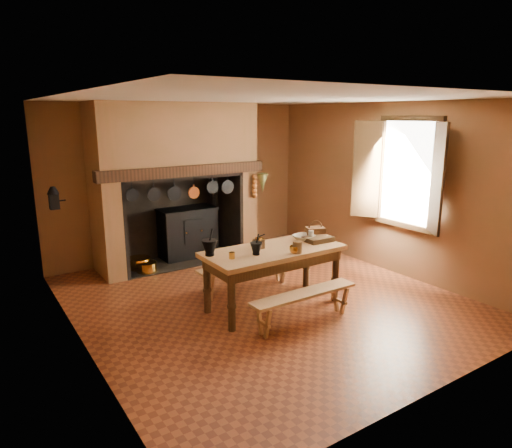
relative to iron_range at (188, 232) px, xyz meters
The scene contains 28 objects.
floor 2.50m from the iron_range, 89.02° to the right, with size 5.50×5.50×0.00m, color brown.
ceiling 3.37m from the iron_range, 89.02° to the right, with size 5.50×5.50×0.00m, color silver.
back_wall 0.97m from the iron_range, 82.10° to the left, with size 5.00×0.02×2.80m, color brown.
wall_left 3.59m from the iron_range, 135.12° to the right, with size 0.02×5.50×2.80m, color brown.
wall_right 3.65m from the iron_range, 43.91° to the right, with size 0.02×5.50×2.80m, color brown.
wall_front 5.28m from the iron_range, 89.54° to the right, with size 5.00×0.02×2.80m, color brown.
chimney_breast 1.36m from the iron_range, 151.95° to the right, with size 2.95×0.96×2.80m.
iron_range is the anchor object (origin of this frame).
hearth_pans 1.10m from the iron_range, 167.25° to the right, with size 0.51×0.62×0.20m.
hanging_pans 1.12m from the iron_range, 115.02° to the right, with size 1.92×0.29×0.27m.
onion_string 1.49m from the iron_range, 32.25° to the right, with size 0.12×0.10×0.46m, color #9D4A1D, non-canonical shape.
herb_bunch 1.65m from the iron_range, 28.28° to the right, with size 0.20×0.20×0.35m, color brown.
window 3.91m from the iron_range, 49.98° to the right, with size 0.39×1.75×1.76m.
wall_coffee_mill 2.74m from the iron_range, 159.32° to the right, with size 0.23×0.16×0.31m.
work_table 2.71m from the iron_range, 89.86° to the right, with size 1.92×0.85×0.83m.
bench_front 3.37m from the iron_range, 89.89° to the right, with size 1.52×0.27×0.43m.
bench_back 2.01m from the iron_range, 89.81° to the right, with size 1.56×0.27×0.44m.
mortar_large 2.68m from the iron_range, 108.87° to the right, with size 0.20×0.20×0.35m.
mortar_small 2.85m from the iron_range, 96.88° to the right, with size 0.16×0.16×0.28m.
coffee_grinder 2.62m from the iron_range, 93.35° to the right, with size 0.16×0.12×0.19m.
brass_mug_a 2.88m from the iron_range, 103.89° to the right, with size 0.07×0.07×0.08m, color #C68A2D.
brass_mug_b 2.50m from the iron_range, 91.05° to the right, with size 0.09×0.09×0.10m, color #C68A2D.
mixing_bowl 2.69m from the iron_range, 76.39° to the right, with size 0.30×0.30×0.07m, color #BFB593.
stoneware_crock 3.07m from the iron_range, 87.11° to the right, with size 0.13×0.13×0.16m, color brown.
glass_jar 2.77m from the iron_range, 74.86° to the right, with size 0.08×0.08×0.14m, color beige.
wicker_basket 2.74m from the iron_range, 71.27° to the right, with size 0.32×0.28×0.26m.
wooden_tray 2.88m from the iron_range, 74.66° to the right, with size 0.39×0.28×0.07m, color #382511.
brass_cup 3.05m from the iron_range, 87.90° to the right, with size 0.13×0.13×0.10m, color #C68A2D.
Camera 1 is at (-3.50, -5.05, 2.60)m, focal length 32.00 mm.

